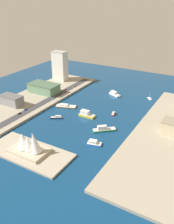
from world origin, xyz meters
name	(u,v)px	position (x,y,z in m)	size (l,w,h in m)	color
ground_plane	(92,115)	(0.00, 0.00, 0.00)	(440.00, 440.00, 0.00)	navy
quay_west	(168,134)	(-95.18, 0.00, 1.41)	(70.00, 240.00, 2.82)	#9E937F
quay_east	(34,99)	(95.18, 0.00, 1.41)	(70.00, 240.00, 2.82)	#9E937F
peninsula_point	(29,152)	(12.21, 101.92, 1.00)	(84.20, 38.07, 2.00)	#A89E89
road_strip	(46,101)	(74.47, 0.00, 2.90)	(11.31, 228.00, 0.15)	#38383D
barge_flat_brown	(65,106)	(43.38, -3.74, 1.29)	(29.49, 18.28, 3.68)	brown
ferry_yellow_fast	(86,114)	(4.52, 6.32, 2.97)	(22.07, 8.58, 7.59)	yellow
ferry_white_commuter	(115,94)	(3.06, -75.61, 2.31)	(20.94, 14.20, 5.83)	silver
ferry_green_doubledeck	(104,129)	(-30.45, 27.60, 2.18)	(24.26, 22.70, 6.55)	#2D8C4C
patrol_launch_navy	(57,117)	(33.12, 29.97, 1.46)	(15.08, 10.22, 3.91)	#1E284C
sailboat_small_white	(150,98)	(-47.47, -88.11, 0.94)	(9.00, 8.62, 11.66)	white
tugboat_red	(113,113)	(-22.84, -15.39, 1.39)	(4.61, 11.27, 3.82)	red
catamaran_blue	(94,143)	(-34.36, 57.26, 1.82)	(16.64, 10.94, 4.77)	blue
hotel_broad_white	(60,66)	(112.09, -88.03, 27.45)	(24.46, 15.60, 49.20)	silver
warehouse_low_gray	(11,100)	(106.78, 31.54, 9.42)	(31.67, 16.58, 13.14)	gray
terminal_long_green	(44,88)	(98.55, -26.39, 9.67)	(46.32, 26.02, 13.63)	slate
taxi_yellow_cab	(74,86)	(71.82, -69.38, 3.71)	(2.06, 4.25, 1.48)	black
hatchback_blue	(25,109)	(78.79, 35.80, 3.78)	(1.94, 4.49, 1.67)	black
pickup_red	(65,89)	(76.30, -50.41, 3.70)	(2.20, 5.20, 1.44)	black
sedan_silver	(54,98)	(71.25, -14.49, 3.81)	(1.97, 4.98, 1.74)	black
suv_black	(19,113)	(77.43, 47.72, 3.73)	(1.92, 4.51, 1.55)	black
traffic_light_waterfront	(54,97)	(67.65, -10.21, 7.16)	(0.36, 0.36, 6.50)	black
opera_landmark	(28,144)	(12.37, 101.92, 10.28)	(37.39, 24.42, 23.86)	#BCAD93
park_tree_cluster	(170,125)	(-94.35, -7.63, 8.75)	(9.58, 11.91, 8.91)	brown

